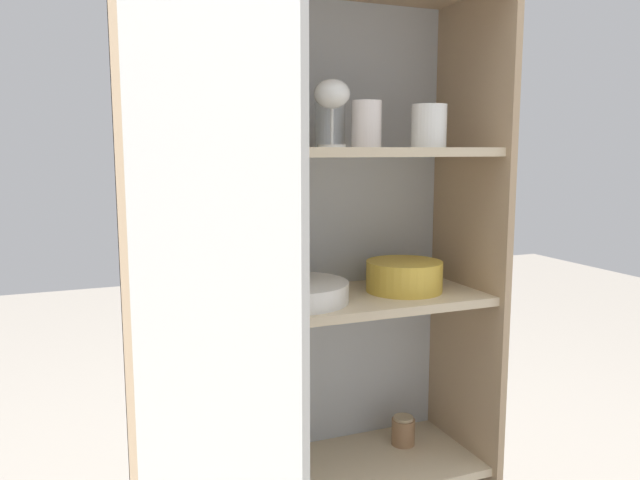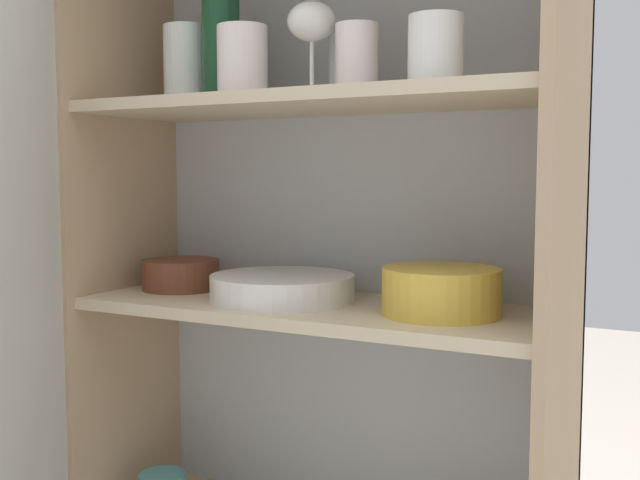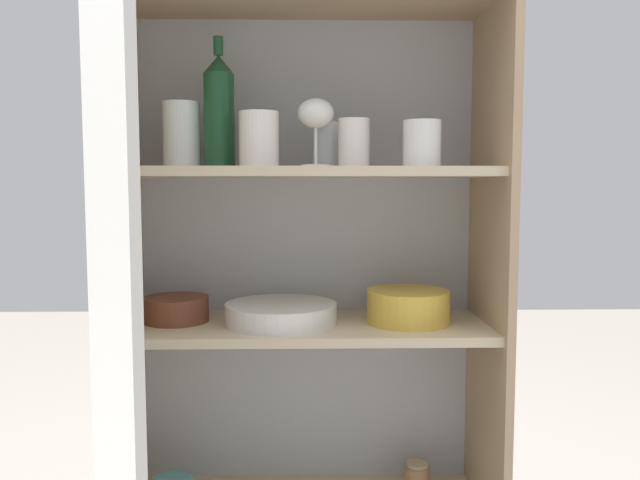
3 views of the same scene
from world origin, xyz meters
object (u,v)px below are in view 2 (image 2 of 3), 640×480
(wine_bottle, at_px, (221,32))
(plate_stack_white, at_px, (282,288))
(serving_bowl_small, at_px, (181,273))
(mixing_bowl_large, at_px, (441,289))

(wine_bottle, distance_m, plate_stack_white, 0.46)
(wine_bottle, distance_m, serving_bowl_small, 0.44)
(wine_bottle, xyz_separation_m, mixing_bowl_large, (0.41, -0.02, -0.42))
(wine_bottle, height_order, plate_stack_white, wine_bottle)
(plate_stack_white, bearing_deg, serving_bowl_small, 174.11)
(plate_stack_white, xyz_separation_m, mixing_bowl_large, (0.28, 0.00, 0.02))
(wine_bottle, bearing_deg, mixing_bowl_large, -2.14)
(mixing_bowl_large, relative_size, serving_bowl_small, 1.27)
(wine_bottle, xyz_separation_m, serving_bowl_small, (-0.10, 0.01, -0.43))
(mixing_bowl_large, height_order, serving_bowl_small, mixing_bowl_large)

